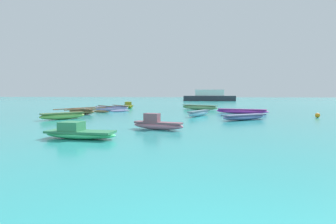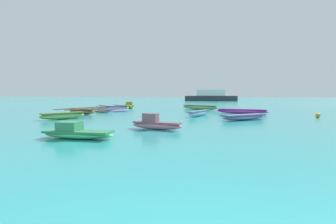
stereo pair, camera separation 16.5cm
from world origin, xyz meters
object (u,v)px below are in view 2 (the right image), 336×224
moored_boat_2 (82,111)px  moored_boat_8 (129,106)px  moored_boat_3 (244,117)px  moored_boat_5 (156,124)px  moored_boat_4 (77,133)px  moored_boat_0 (200,107)px  mooring_buoy_1 (318,115)px  distant_ferry (211,96)px  moored_boat_6 (113,108)px  moored_boat_1 (199,113)px  moored_boat_9 (63,116)px  moored_boat_7 (242,111)px

moored_boat_2 → moored_boat_8: bearing=105.6°
moored_boat_3 → moored_boat_5: bearing=-168.1°
moored_boat_4 → moored_boat_5: (2.38, 2.80, 0.04)m
moored_boat_0 → mooring_buoy_1: 11.31m
moored_boat_2 → mooring_buoy_1: (17.29, -0.52, -0.08)m
moored_boat_2 → moored_boat_4: 11.80m
moored_boat_2 → distant_ferry: (10.78, 40.75, 0.80)m
moored_boat_2 → moored_boat_4: bearing=-43.5°
moored_boat_5 → moored_boat_6: 13.70m
moored_boat_5 → mooring_buoy_1: 12.23m
moored_boat_1 → moored_boat_8: bearing=62.2°
moored_boat_1 → mooring_buoy_1: size_ratio=9.91×
mooring_buoy_1 → moored_boat_3: bearing=-156.3°
moored_boat_9 → mooring_buoy_1: (16.58, 3.48, -0.08)m
moored_boat_7 → mooring_buoy_1: size_ratio=13.04×
moored_boat_7 → distant_ferry: bearing=106.6°
moored_boat_4 → moored_boat_2: bearing=119.0°
moored_boat_0 → moored_boat_3: size_ratio=1.22×
moored_boat_0 → mooring_buoy_1: (8.15, -7.83, -0.10)m
moored_boat_1 → moored_boat_6: moored_boat_6 is taller
moored_boat_3 → moored_boat_7: size_ratio=0.75×
moored_boat_1 → distant_ferry: (1.52, 41.14, 0.81)m
moored_boat_0 → moored_boat_5: moored_boat_5 is taller
moored_boat_1 → distant_ferry: size_ratio=0.27×
moored_boat_0 → moored_boat_8: (-8.24, 2.65, -0.02)m
mooring_buoy_1 → moored_boat_4: bearing=-140.3°
moored_boat_1 → mooring_buoy_1: moored_boat_1 is taller
moored_boat_7 → moored_boat_0: bearing=140.1°
moored_boat_0 → moored_boat_8: moored_boat_8 is taller
moored_boat_0 → moored_boat_7: (3.54, -4.81, -0.05)m
moored_boat_8 → mooring_buoy_1: moored_boat_8 is taller
moored_boat_6 → moored_boat_7: size_ratio=0.89×
moored_boat_6 → mooring_buoy_1: moored_boat_6 is taller
moored_boat_9 → moored_boat_3: bearing=-45.3°
moored_boat_6 → moored_boat_7: 11.79m
moored_boat_3 → moored_boat_9: bearing=150.3°
moored_boat_1 → mooring_buoy_1: bearing=-67.6°
moored_boat_1 → moored_boat_7: bearing=-26.5°
moored_boat_4 → moored_boat_8: (-4.22, 20.59, 0.03)m
moored_boat_2 → moored_boat_6: (1.02, 4.24, 0.01)m
moored_boat_6 → distant_ferry: size_ratio=0.32×
moored_boat_5 → moored_boat_9: 7.79m
moored_boat_7 → moored_boat_9: bearing=-137.7°
moored_boat_4 → moored_boat_6: 15.42m
moored_boat_6 → moored_boat_8: size_ratio=1.01×
moored_boat_2 → moored_boat_3: moored_boat_2 is taller
moored_boat_0 → distant_ferry: distant_ferry is taller
moored_boat_1 → moored_boat_3: size_ratio=1.01×
moored_boat_3 → distant_ferry: (-1.32, 43.54, 0.84)m
moored_boat_3 → moored_boat_7: moored_boat_7 is taller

